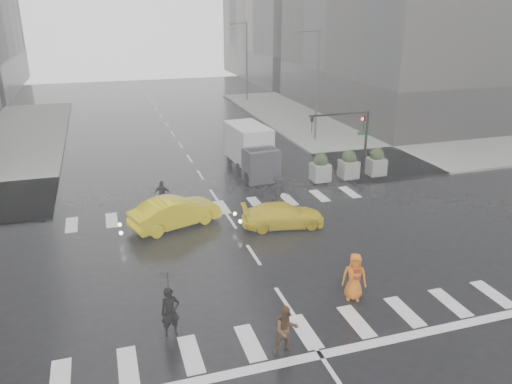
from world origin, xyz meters
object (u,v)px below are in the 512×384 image
object	(u,v)px
pedestrian_brown	(286,330)
box_truck	(251,149)
traffic_signal_pole	(352,132)
taxi_mid	(175,212)
pedestrian_orange	(354,276)

from	to	relation	value
pedestrian_brown	box_truck	size ratio (longest dim) A/B	0.29
traffic_signal_pole	taxi_mid	bearing A→B (deg)	-162.37
taxi_mid	box_truck	distance (m)	9.71
box_truck	traffic_signal_pole	bearing A→B (deg)	-36.64
pedestrian_brown	box_truck	distance (m)	18.90
pedestrian_orange	box_truck	size ratio (longest dim) A/B	0.33
traffic_signal_pole	pedestrian_orange	world-z (taller)	traffic_signal_pole
traffic_signal_pole	taxi_mid	xyz separation A→B (m)	(-11.88, -3.78, -2.45)
traffic_signal_pole	box_truck	size ratio (longest dim) A/B	0.78
pedestrian_orange	taxi_mid	bearing A→B (deg)	147.53
pedestrian_brown	pedestrian_orange	distance (m)	4.24
traffic_signal_pole	taxi_mid	size ratio (longest dim) A/B	0.97
pedestrian_brown	box_truck	bearing A→B (deg)	77.84
taxi_mid	box_truck	size ratio (longest dim) A/B	0.80
traffic_signal_pole	box_truck	xyz separation A→B (m)	(-5.56, 3.54, -1.57)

